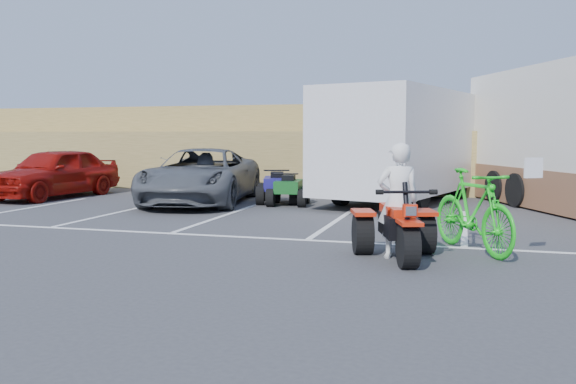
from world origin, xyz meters
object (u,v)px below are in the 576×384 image
(grey_pickup, at_px, (201,176))
(cargo_trailer, at_px, (404,142))
(green_dirt_bike, at_px, (473,211))
(quad_atv_green, at_px, (289,205))
(red_car, at_px, (54,173))
(rider, at_px, (398,201))
(quad_atv_blue, at_px, (277,203))
(red_trike_atv, at_px, (399,260))

(grey_pickup, bearing_deg, cargo_trailer, 10.37)
(green_dirt_bike, relative_size, quad_atv_green, 1.61)
(red_car, bearing_deg, green_dirt_bike, -18.00)
(cargo_trailer, bearing_deg, rider, -69.28)
(quad_atv_blue, bearing_deg, green_dirt_bike, -64.75)
(red_trike_atv, height_order, quad_atv_green, red_trike_atv)
(grey_pickup, bearing_deg, quad_atv_green, -4.88)
(quad_atv_blue, bearing_deg, rider, -74.82)
(red_car, xyz_separation_m, quad_atv_green, (7.34, 0.04, -0.75))
(red_car, relative_size, quad_atv_blue, 2.99)
(grey_pickup, xyz_separation_m, red_car, (-4.89, 0.14, -0.00))
(quad_atv_blue, distance_m, quad_atv_green, 0.60)
(red_trike_atv, xyz_separation_m, rider, (-0.05, 0.14, 0.88))
(grey_pickup, relative_size, red_car, 1.23)
(green_dirt_bike, bearing_deg, rider, -175.27)
(rider, bearing_deg, cargo_trailer, -102.61)
(green_dirt_bike, relative_size, quad_atv_blue, 1.50)
(rider, distance_m, quad_atv_blue, 7.89)
(rider, relative_size, quad_atv_blue, 1.19)
(grey_pickup, distance_m, quad_atv_green, 2.58)
(red_trike_atv, bearing_deg, red_car, 131.98)
(green_dirt_bike, height_order, cargo_trailer, cargo_trailer)
(quad_atv_blue, bearing_deg, cargo_trailer, 5.97)
(grey_pickup, bearing_deg, red_trike_atv, -55.23)
(red_car, xyz_separation_m, quad_atv_blue, (6.90, 0.44, -0.75))
(red_car, distance_m, quad_atv_blue, 6.95)
(rider, height_order, red_car, rider)
(grey_pickup, distance_m, quad_atv_blue, 2.23)
(rider, bearing_deg, quad_atv_green, -78.23)
(red_trike_atv, distance_m, cargo_trailer, 8.39)
(grey_pickup, xyz_separation_m, cargo_trailer, (5.33, 1.88, 0.92))
(grey_pickup, height_order, cargo_trailer, cargo_trailer)
(rider, bearing_deg, red_car, -47.56)
(red_car, distance_m, cargo_trailer, 10.40)
(cargo_trailer, bearing_deg, red_car, -154.50)
(red_trike_atv, height_order, red_car, red_car)
(red_trike_atv, distance_m, grey_pickup, 8.78)
(rider, height_order, quad_atv_green, rider)
(rider, xyz_separation_m, grey_pickup, (-6.02, 6.17, -0.13))
(rider, relative_size, cargo_trailer, 0.25)
(rider, xyz_separation_m, red_car, (-10.90, 6.31, -0.13))
(rider, xyz_separation_m, quad_atv_green, (-3.56, 6.35, -0.88))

